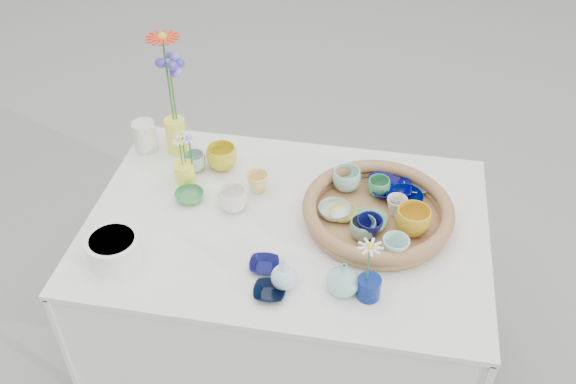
% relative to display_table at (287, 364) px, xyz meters
% --- Properties ---
extents(ground, '(80.00, 80.00, 0.00)m').
position_rel_display_table_xyz_m(ground, '(0.00, 0.00, 0.00)').
color(ground, gray).
extents(display_table, '(1.26, 0.86, 0.77)m').
position_rel_display_table_xyz_m(display_table, '(0.00, 0.00, 0.00)').
color(display_table, white).
rests_on(display_table, ground).
extents(wicker_tray, '(0.47, 0.47, 0.08)m').
position_rel_display_table_xyz_m(wicker_tray, '(0.28, 0.05, 0.80)').
color(wicker_tray, brown).
rests_on(wicker_tray, display_table).
extents(tray_ceramic_0, '(0.17, 0.17, 0.03)m').
position_rel_display_table_xyz_m(tray_ceramic_0, '(0.31, 0.18, 0.80)').
color(tray_ceramic_0, '#000056').
rests_on(tray_ceramic_0, wicker_tray).
extents(tray_ceramic_1, '(0.15, 0.15, 0.04)m').
position_rel_display_table_xyz_m(tray_ceramic_1, '(0.36, 0.13, 0.80)').
color(tray_ceramic_1, '#01094C').
rests_on(tray_ceramic_1, wicker_tray).
extents(tray_ceramic_2, '(0.13, 0.13, 0.09)m').
position_rel_display_table_xyz_m(tray_ceramic_2, '(0.39, 0.00, 0.83)').
color(tray_ceramic_2, gold).
rests_on(tray_ceramic_2, wicker_tray).
extents(tray_ceramic_3, '(0.12, 0.12, 0.03)m').
position_rel_display_table_xyz_m(tray_ceramic_3, '(0.26, 0.01, 0.80)').
color(tray_ceramic_3, '#579961').
rests_on(tray_ceramic_3, wicker_tray).
extents(tray_ceramic_4, '(0.09, 0.09, 0.06)m').
position_rel_display_table_xyz_m(tray_ceramic_4, '(0.24, -0.05, 0.82)').
color(tray_ceramic_4, gray).
rests_on(tray_ceramic_4, wicker_tray).
extents(tray_ceramic_5, '(0.11, 0.11, 0.03)m').
position_rel_display_table_xyz_m(tray_ceramic_5, '(0.15, 0.04, 0.80)').
color(tray_ceramic_5, '#ABCCC5').
rests_on(tray_ceramic_5, wicker_tray).
extents(tray_ceramic_6, '(0.11, 0.11, 0.07)m').
position_rel_display_table_xyz_m(tray_ceramic_6, '(0.17, 0.17, 0.82)').
color(tray_ceramic_6, '#9BD7BE').
rests_on(tray_ceramic_6, wicker_tray).
extents(tray_ceramic_7, '(0.07, 0.07, 0.06)m').
position_rel_display_table_xyz_m(tray_ceramic_7, '(0.34, 0.08, 0.81)').
color(tray_ceramic_7, white).
rests_on(tray_ceramic_7, wicker_tray).
extents(tray_ceramic_8, '(0.12, 0.12, 0.02)m').
position_rel_display_table_xyz_m(tray_ceramic_8, '(0.40, 0.21, 0.79)').
color(tray_ceramic_8, '#9CC1DF').
rests_on(tray_ceramic_8, wicker_tray).
extents(tray_ceramic_9, '(0.08, 0.08, 0.07)m').
position_rel_display_table_xyz_m(tray_ceramic_9, '(0.26, -0.05, 0.82)').
color(tray_ceramic_9, '#080946').
rests_on(tray_ceramic_9, wicker_tray).
extents(tray_ceramic_10, '(0.10, 0.10, 0.03)m').
position_rel_display_table_xyz_m(tray_ceramic_10, '(0.17, 0.03, 0.80)').
color(tray_ceramic_10, '#D6D766').
rests_on(tray_ceramic_10, wicker_tray).
extents(tray_ceramic_11, '(0.10, 0.10, 0.07)m').
position_rel_display_table_xyz_m(tray_ceramic_11, '(0.34, -0.12, 0.82)').
color(tray_ceramic_11, '#A5E4D4').
rests_on(tray_ceramic_11, wicker_tray).
extents(tray_ceramic_12, '(0.09, 0.09, 0.06)m').
position_rel_display_table_xyz_m(tray_ceramic_12, '(0.27, 0.17, 0.81)').
color(tray_ceramic_12, '#409655').
rests_on(tray_ceramic_12, wicker_tray).
extents(loose_ceramic_0, '(0.13, 0.13, 0.08)m').
position_rel_display_table_xyz_m(loose_ceramic_0, '(-0.27, 0.24, 0.81)').
color(loose_ceramic_0, gold).
rests_on(loose_ceramic_0, display_table).
extents(loose_ceramic_1, '(0.09, 0.09, 0.07)m').
position_rel_display_table_xyz_m(loose_ceramic_1, '(-0.12, 0.13, 0.80)').
color(loose_ceramic_1, '#F7D375').
rests_on(loose_ceramic_1, display_table).
extents(loose_ceramic_2, '(0.12, 0.12, 0.03)m').
position_rel_display_table_xyz_m(loose_ceramic_2, '(-0.33, 0.05, 0.78)').
color(loose_ceramic_2, '#3E904A').
rests_on(loose_ceramic_2, display_table).
extents(loose_ceramic_3, '(0.10, 0.10, 0.08)m').
position_rel_display_table_xyz_m(loose_ceramic_3, '(-0.18, 0.03, 0.80)').
color(loose_ceramic_3, white).
rests_on(loose_ceramic_3, display_table).
extents(loose_ceramic_4, '(0.09, 0.09, 0.02)m').
position_rel_display_table_xyz_m(loose_ceramic_4, '(-0.03, -0.21, 0.78)').
color(loose_ceramic_4, '#0B0D42').
rests_on(loose_ceramic_4, display_table).
extents(loose_ceramic_5, '(0.10, 0.10, 0.06)m').
position_rel_display_table_xyz_m(loose_ceramic_5, '(-0.36, 0.21, 0.80)').
color(loose_ceramic_5, '#95BCAC').
rests_on(loose_ceramic_5, display_table).
extents(loose_ceramic_6, '(0.10, 0.10, 0.02)m').
position_rel_display_table_xyz_m(loose_ceramic_6, '(0.01, -0.31, 0.78)').
color(loose_ceramic_6, black).
rests_on(loose_ceramic_6, display_table).
extents(fluted_bowl, '(0.20, 0.20, 0.08)m').
position_rel_display_table_xyz_m(fluted_bowl, '(-0.47, -0.25, 0.81)').
color(fluted_bowl, white).
rests_on(fluted_bowl, display_table).
extents(bud_vase_paleblue, '(0.09, 0.09, 0.12)m').
position_rel_display_table_xyz_m(bud_vase_paleblue, '(0.04, -0.27, 0.82)').
color(bud_vase_paleblue, silver).
rests_on(bud_vase_paleblue, display_table).
extents(bud_vase_seafoam, '(0.11, 0.11, 0.10)m').
position_rel_display_table_xyz_m(bud_vase_seafoam, '(0.21, -0.26, 0.82)').
color(bud_vase_seafoam, '#8FCDC6').
rests_on(bud_vase_seafoam, display_table).
extents(bud_vase_cobalt, '(0.09, 0.09, 0.07)m').
position_rel_display_table_xyz_m(bud_vase_cobalt, '(0.28, -0.26, 0.80)').
color(bud_vase_cobalt, navy).
rests_on(bud_vase_cobalt, display_table).
extents(single_daisy, '(0.10, 0.10, 0.14)m').
position_rel_display_table_xyz_m(single_daisy, '(0.27, -0.26, 0.89)').
color(single_daisy, white).
rests_on(single_daisy, bud_vase_cobalt).
extents(tall_vase_yellow, '(0.08, 0.08, 0.14)m').
position_rel_display_table_xyz_m(tall_vase_yellow, '(-0.45, 0.30, 0.83)').
color(tall_vase_yellow, '#F0F443').
rests_on(tall_vase_yellow, display_table).
extents(gerbera, '(0.17, 0.17, 0.33)m').
position_rel_display_table_xyz_m(gerbera, '(-0.46, 0.30, 1.06)').
color(gerbera, red).
rests_on(gerbera, tall_vase_yellow).
extents(hydrangea, '(0.09, 0.09, 0.29)m').
position_rel_display_table_xyz_m(hydrangea, '(-0.45, 0.31, 1.00)').
color(hydrangea, '#473CBB').
rests_on(hydrangea, tall_vase_yellow).
extents(white_pitcher, '(0.13, 0.10, 0.11)m').
position_rel_display_table_xyz_m(white_pitcher, '(-0.57, 0.29, 0.82)').
color(white_pitcher, silver).
rests_on(white_pitcher, display_table).
extents(daisy_cup, '(0.09, 0.09, 0.07)m').
position_rel_display_table_xyz_m(daisy_cup, '(-0.38, 0.13, 0.80)').
color(daisy_cup, '#FBFF38').
rests_on(daisy_cup, display_table).
extents(daisy_posy, '(0.10, 0.10, 0.14)m').
position_rel_display_table_xyz_m(daisy_posy, '(-0.36, 0.14, 0.91)').
color(daisy_posy, white).
rests_on(daisy_posy, daisy_cup).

